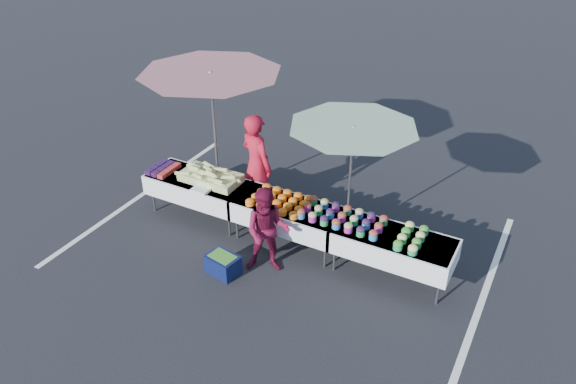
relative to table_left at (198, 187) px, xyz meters
The scene contains 17 objects.
ground 1.89m from the table_left, ahead, with size 80.00×80.00×0.00m, color black.
stripe_left 1.52m from the table_left, behind, with size 0.10×5.00×0.00m, color silver.
stripe_right 5.03m from the table_left, ahead, with size 0.10×5.00×0.00m, color silver.
table_left is the anchor object (origin of this frame).
table_center 1.80m from the table_left, ahead, with size 1.86×0.81×0.75m.
table_right 3.60m from the table_left, ahead, with size 1.86×0.81×0.75m.
berry_punnets 0.74m from the table_left, behind, with size 0.40×0.54×0.08m.
corn_pile 0.36m from the table_left, 10.58° to the left, with size 1.16×0.57×0.26m.
plastic_bags 0.47m from the table_left, 45.00° to the right, with size 0.30×0.25×0.05m, color white.
carrot_bowls 1.66m from the table_left, ahead, with size 0.95×0.69×0.11m.
potato_cups 2.76m from the table_left, ahead, with size 1.34×0.58×0.16m.
bean_baskets 3.87m from the table_left, ahead, with size 0.36×0.68×0.15m.
vendor 1.11m from the table_left, 35.52° to the left, with size 0.70×0.46×1.91m, color #B41429.
customer 2.00m from the table_left, 22.10° to the right, with size 0.70×0.55×1.45m, color maroon.
umbrella_left 1.81m from the table_left, 91.56° to the left, with size 2.47×2.47×2.52m.
umbrella_right 2.98m from the table_left, 13.33° to the left, with size 2.10×2.10×2.09m.
storage_bin 1.79m from the table_left, 42.50° to the right, with size 0.55×0.44×0.32m.
Camera 1 is at (3.63, -6.73, 5.69)m, focal length 35.00 mm.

